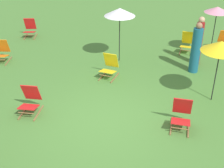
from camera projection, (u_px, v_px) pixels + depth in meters
ground_plane at (105, 122)px, 8.30m from camera, size 40.00×40.00×0.00m
deckchair_1 at (187, 43)px, 12.27m from camera, size 0.59×0.83×0.83m
deckchair_3 at (2, 52)px, 11.51m from camera, size 0.57×0.82×0.83m
deckchair_5 at (109, 67)px, 10.40m from camera, size 0.63×0.84×0.83m
deckchair_6 at (30, 101)px, 8.52m from camera, size 0.49×0.77×0.83m
deckchair_8 at (181, 115)px, 7.93m from camera, size 0.53×0.79×0.83m
deckchair_9 at (30, 29)px, 13.79m from camera, size 0.60×0.83×0.83m
umbrella_0 at (120, 12)px, 10.82m from camera, size 1.10×1.10×2.01m
umbrella_1 at (217, 10)px, 11.20m from camera, size 0.92×0.92×1.94m
umbrella_2 at (221, 46)px, 8.43m from camera, size 1.08×1.08×1.87m
person_0 at (199, 42)px, 11.07m from camera, size 0.35×0.35×1.78m
person_1 at (196, 49)px, 10.51m from camera, size 0.37×0.37×1.78m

